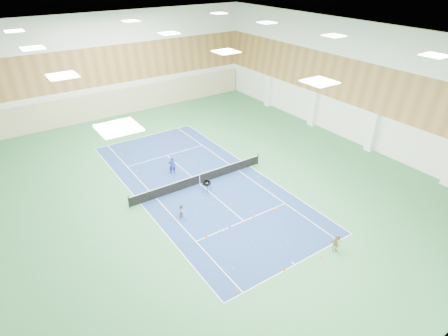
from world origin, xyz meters
The scene contains 20 objects.
ground centered at (0.00, 0.00, 0.00)m, with size 40.00×40.00×0.00m, color #2F6E3F.
room_shell centered at (0.00, 0.00, 6.00)m, with size 36.00×40.00×12.00m, color white, non-canonical shape.
wood_cladding centered at (0.00, 0.00, 8.00)m, with size 36.00×40.00×8.00m, color #9D6E3A, non-canonical shape.
ceiling_light_grid centered at (0.00, 0.00, 11.92)m, with size 21.40×25.40×0.06m, color white, non-canonical shape.
court_surface centered at (0.00, 0.00, 0.01)m, with size 10.97×23.77×0.01m, color navy.
tennis_balls_scatter centered at (0.00, 0.00, 0.05)m, with size 10.57×22.77×0.07m, color #CCD324, non-canonical shape.
tennis_net centered at (0.00, 0.00, 0.55)m, with size 12.80×0.10×1.10m, color black, non-canonical shape.
back_curtain centered at (0.00, 19.75, 1.60)m, with size 35.40×0.16×3.20m, color #C6B793.
coach centered at (-1.13, 2.92, 0.85)m, with size 0.62×0.41×1.70m, color navy.
child_court centered at (-3.55, -3.44, 0.60)m, with size 0.58×0.46×1.20m, color gray.
child_apron centered at (3.13, -12.36, 0.66)m, with size 0.78×0.32×1.33m, color tan.
ball_cart centered at (-0.10, -1.33, 0.46)m, with size 0.54×0.54×0.93m, color black, non-canonical shape.
cone_svc_a centered at (-3.26, -6.44, 0.11)m, with size 0.20×0.20×0.22m, color orange.
cone_svc_b centered at (-1.29, -6.45, 0.12)m, with size 0.23×0.23×0.25m, color #EF4D0C.
cone_svc_c centered at (0.91, -6.45, 0.11)m, with size 0.20×0.20×0.22m, color orange.
cone_svc_d centered at (3.09, -6.61, 0.12)m, with size 0.23×0.23×0.25m, color orange.
cone_base_a centered at (-4.39, -11.59, 0.10)m, with size 0.19×0.19×0.21m, color orange.
cone_base_b centered at (-0.89, -11.82, 0.12)m, with size 0.23×0.23×0.25m, color #E3440B.
cone_base_c centered at (1.89, -12.30, 0.11)m, with size 0.20×0.20×0.22m, color orange.
cone_base_d centered at (3.63, -12.21, 0.10)m, with size 0.19×0.19×0.21m, color orange.
Camera 1 is at (-13.69, -24.10, 17.11)m, focal length 30.00 mm.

